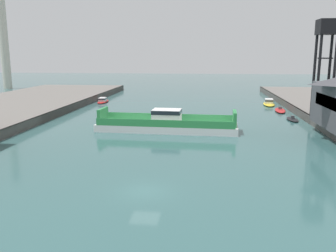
{
  "coord_description": "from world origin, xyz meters",
  "views": [
    {
      "loc": [
        5.06,
        -28.51,
        11.62
      ],
      "look_at": [
        0.0,
        18.99,
        2.0
      ],
      "focal_mm": 37.66,
      "sensor_mm": 36.0,
      "label": 1
    }
  ],
  "objects_px": {
    "crane_tower": "(327,42)",
    "smokestack_distant_a": "(3,37)",
    "chain_ferry": "(167,124)",
    "moored_boat_near_left": "(280,110)",
    "moored_boat_mid_left": "(269,103)",
    "moored_boat_mid_right": "(103,101)",
    "moored_boat_near_right": "(292,119)"
  },
  "relations": [
    {
      "from": "moored_boat_near_right",
      "to": "moored_boat_mid_left",
      "type": "xyz_separation_m",
      "value": [
        -0.72,
        20.46,
        0.32
      ]
    },
    {
      "from": "chain_ferry",
      "to": "smokestack_distant_a",
      "type": "bearing_deg",
      "value": 134.67
    },
    {
      "from": "chain_ferry",
      "to": "crane_tower",
      "type": "distance_m",
      "value": 29.18
    },
    {
      "from": "chain_ferry",
      "to": "moored_boat_mid_right",
      "type": "xyz_separation_m",
      "value": [
        -19.64,
        31.7,
        -0.56
      ]
    },
    {
      "from": "crane_tower",
      "to": "smokestack_distant_a",
      "type": "distance_m",
      "value": 106.23
    },
    {
      "from": "chain_ferry",
      "to": "moored_boat_near_left",
      "type": "distance_m",
      "value": 30.56
    },
    {
      "from": "moored_boat_mid_right",
      "to": "chain_ferry",
      "type": "bearing_deg",
      "value": -58.21
    },
    {
      "from": "smokestack_distant_a",
      "to": "moored_boat_mid_right",
      "type": "bearing_deg",
      "value": -36.67
    },
    {
      "from": "chain_ferry",
      "to": "crane_tower",
      "type": "height_order",
      "value": "crane_tower"
    },
    {
      "from": "crane_tower",
      "to": "moored_boat_mid_right",
      "type": "bearing_deg",
      "value": 151.38
    },
    {
      "from": "moored_boat_near_right",
      "to": "crane_tower",
      "type": "relative_size",
      "value": 0.31
    },
    {
      "from": "chain_ferry",
      "to": "smokestack_distant_a",
      "type": "height_order",
      "value": "smokestack_distant_a"
    },
    {
      "from": "moored_boat_mid_right",
      "to": "moored_boat_near_right",
      "type": "bearing_deg",
      "value": -26.45
    },
    {
      "from": "chain_ferry",
      "to": "moored_boat_mid_left",
      "type": "bearing_deg",
      "value": 56.33
    },
    {
      "from": "moored_boat_mid_left",
      "to": "smokestack_distant_a",
      "type": "height_order",
      "value": "smokestack_distant_a"
    },
    {
      "from": "smokestack_distant_a",
      "to": "moored_boat_mid_left",
      "type": "bearing_deg",
      "value": -21.29
    },
    {
      "from": "moored_boat_near_left",
      "to": "crane_tower",
      "type": "distance_m",
      "value": 20.0
    },
    {
      "from": "chain_ferry",
      "to": "moored_boat_near_left",
      "type": "height_order",
      "value": "chain_ferry"
    },
    {
      "from": "crane_tower",
      "to": "moored_boat_near_left",
      "type": "bearing_deg",
      "value": 104.29
    },
    {
      "from": "chain_ferry",
      "to": "moored_boat_near_right",
      "type": "bearing_deg",
      "value": 27.04
    },
    {
      "from": "crane_tower",
      "to": "smokestack_distant_a",
      "type": "relative_size",
      "value": 0.47
    },
    {
      "from": "chain_ferry",
      "to": "smokestack_distant_a",
      "type": "distance_m",
      "value": 92.46
    },
    {
      "from": "moored_boat_near_left",
      "to": "moored_boat_mid_left",
      "type": "xyz_separation_m",
      "value": [
        -0.62,
        10.02,
        0.27
      ]
    },
    {
      "from": "crane_tower",
      "to": "moored_boat_mid_left",
      "type": "bearing_deg",
      "value": 99.97
    },
    {
      "from": "moored_boat_mid_left",
      "to": "moored_boat_near_left",
      "type": "bearing_deg",
      "value": -86.43
    },
    {
      "from": "moored_boat_near_left",
      "to": "crane_tower",
      "type": "relative_size",
      "value": 0.47
    },
    {
      "from": "moored_boat_near_right",
      "to": "moored_boat_near_left",
      "type": "bearing_deg",
      "value": 90.52
    },
    {
      "from": "moored_boat_mid_right",
      "to": "moored_boat_mid_left",
      "type": "bearing_deg",
      "value": -0.19
    },
    {
      "from": "smokestack_distant_a",
      "to": "crane_tower",
      "type": "bearing_deg",
      "value": -32.79
    },
    {
      "from": "moored_boat_near_left",
      "to": "chain_ferry",
      "type": "bearing_deg",
      "value": -135.14
    },
    {
      "from": "moored_boat_mid_right",
      "to": "crane_tower",
      "type": "bearing_deg",
      "value": -28.62
    },
    {
      "from": "moored_boat_near_right",
      "to": "moored_boat_mid_right",
      "type": "bearing_deg",
      "value": 153.55
    }
  ]
}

